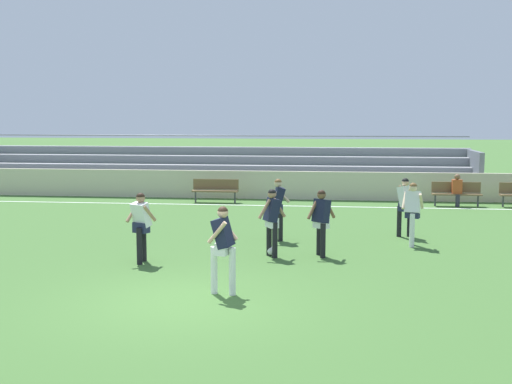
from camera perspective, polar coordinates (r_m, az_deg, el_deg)
ground_plane at (r=12.31m, az=-6.29°, el=-9.44°), size 160.00×160.00×0.00m
field_line_sideline at (r=24.72m, az=0.32°, el=-1.17°), size 44.00×0.12×0.01m
sideline_wall at (r=26.60m, az=0.79°, el=0.62°), size 48.00×0.16×1.14m
bleacher_stand at (r=29.49m, az=-4.04°, el=2.12°), size 23.23×3.15×2.45m
bench_far_right at (r=25.61m, az=-3.55°, el=0.32°), size 1.80×0.40×0.90m
bench_centre_sideline at (r=25.64m, az=17.04°, el=0.04°), size 1.80×0.40×0.90m
spectator_seated at (r=25.51m, az=17.10°, el=0.35°), size 0.36×0.42×1.21m
player_dark_challenging at (r=15.76m, az=1.40°, el=-2.17°), size 0.67×0.50×1.65m
player_dark_wide_right at (r=15.87m, az=5.70°, el=-2.20°), size 0.71×0.48×1.62m
player_white_overlapping at (r=18.80m, az=12.83°, el=-0.85°), size 0.50×0.63×1.66m
player_dark_on_ball at (r=17.79m, az=1.93°, el=-1.03°), size 0.63×0.49×1.69m
player_white_trailing_run at (r=15.33m, az=-9.97°, el=-2.55°), size 0.67×0.48×1.64m
player_white_wide_left at (r=17.52m, az=13.47°, el=-1.40°), size 0.61×0.51×1.66m
player_dark_deep_cover at (r=12.49m, az=-2.89°, el=-4.36°), size 0.55×0.56×1.70m
soccer_ball at (r=16.05m, az=1.35°, el=-5.15°), size 0.22×0.22×0.22m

